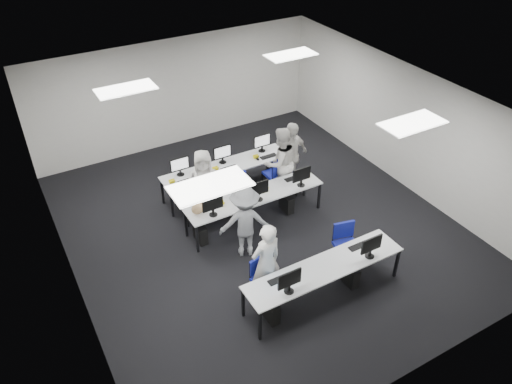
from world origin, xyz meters
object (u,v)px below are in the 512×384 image
student_0 (266,262)px  student_2 (204,184)px  chair_0 (264,286)px  chair_5 (195,209)px  chair_1 (345,253)px  chair_7 (275,180)px  chair_2 (193,215)px  student_1 (280,162)px  student_3 (290,157)px  photographer (245,222)px  desk_front (325,269)px  chair_6 (233,193)px  chair_3 (238,201)px  desk_mid (255,197)px  chair_4 (286,182)px

student_0 → student_2: (0.10, 2.91, -0.03)m
chair_0 → chair_5: (-0.16, 2.81, 0.02)m
chair_1 → chair_7: chair_7 is taller
chair_2 → chair_5: chair_5 is taller
student_1 → student_3: student_3 is taller
chair_5 → photographer: (0.45, -1.54, 0.53)m
chair_5 → photographer: 1.69m
desk_front → chair_6: 3.45m
chair_0 → chair_3: chair_3 is taller
desk_mid → student_2: size_ratio=1.94×
chair_2 → desk_front: bearing=-50.6°
chair_3 → student_0: student_0 is taller
chair_3 → chair_6: bearing=95.7°
chair_0 → chair_4: chair_4 is taller
chair_4 → student_3: bearing=44.1°
chair_7 → student_3: student_3 is taller
chair_0 → photographer: (0.29, 1.27, 0.54)m
chair_3 → chair_4: bearing=17.6°
desk_front → chair_3: (-0.16, 3.10, -0.38)m
chair_3 → photographer: size_ratio=0.59×
chair_4 → student_0: size_ratio=0.53×
student_0 → photographer: 1.28m
chair_0 → chair_1: 1.87m
student_0 → student_2: 2.92m
chair_7 → student_0: bearing=-126.8°
desk_front → student_2: (-0.84, 3.45, 0.14)m
desk_front → student_3: size_ratio=1.77×
chair_2 → student_3: student_3 is taller
student_3 → photographer: 2.60m
desk_mid → student_1: 1.29m
chair_4 → student_2: (-2.07, 0.20, 0.54)m
chair_3 → chair_5: 1.00m
chair_2 → chair_6: 1.16m
chair_3 → student_3: bearing=20.5°
chair_7 → student_3: bearing=-13.7°
student_1 → student_3: size_ratio=0.98×
student_0 → chair_6: bearing=-110.6°
chair_1 → chair_2: (-2.16, 2.71, -0.03)m
desk_front → student_0: (-0.94, 0.54, 0.17)m
chair_2 → student_0: (0.32, -2.65, 0.59)m
desk_front → chair_2: size_ratio=3.80×
photographer → chair_0: bearing=98.3°
student_0 → student_1: (2.01, 2.74, 0.04)m
desk_front → desk_mid: bearing=90.0°
chair_4 → chair_5: bearing=-168.7°
chair_3 → chair_6: 0.33m
chair_0 → chair_2: bearing=85.3°
desk_front → student_1: 3.45m
chair_5 → desk_front: bearing=-55.3°
student_3 → student_0: bearing=-140.0°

